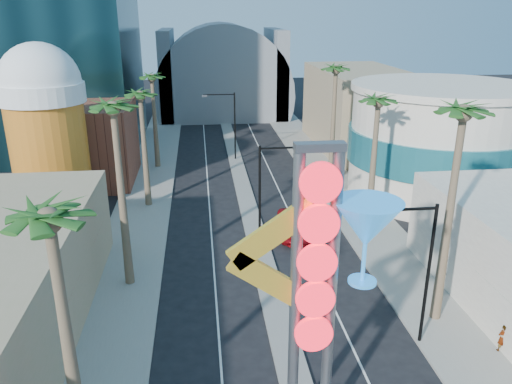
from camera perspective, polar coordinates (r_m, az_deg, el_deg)
The scene contains 22 objects.
sidewalk_west at distance 51.39m, azimuth -12.22°, elevation 0.55°, with size 5.00×100.00×0.15m, color gray.
sidewalk_east at distance 52.88m, azimuth 8.70°, elevation 1.34°, with size 5.00×100.00×0.15m, color gray.
median at distance 54.11m, azimuth -1.89°, elevation 2.00°, with size 1.60×84.00×0.15m, color gray.
brick_filler_west at distance 54.19m, azimuth -19.12°, elevation 5.24°, with size 10.00×10.00×8.00m, color brown.
filler_east at distance 65.57m, azimuth 11.56°, elevation 9.25°, with size 10.00×20.00×10.00m, color tan.
beer_mug at distance 46.06m, azimuth -22.88°, elevation 7.24°, with size 7.00×7.00×14.50m.
turquoise_building at distance 49.96m, azimuth 20.00°, elevation 5.43°, with size 16.60×16.60×10.60m.
canopy at distance 86.30m, azimuth -3.84°, elevation 11.65°, with size 22.00×16.00×22.00m.
neon_sign at distance 19.45m, azimuth 9.06°, elevation -9.48°, with size 6.53×2.60×12.55m.
streetlight_0 at distance 35.67m, azimuth 1.30°, elevation 0.48°, with size 3.79×0.25×8.00m.
streetlight_1 at distance 58.63m, azimuth -2.98°, elevation 8.26°, with size 3.79×0.25×8.00m.
streetlight_2 at distance 26.71m, azimuth 18.31°, elevation -7.71°, with size 3.45×0.25×8.00m.
palm_0 at distance 17.47m, azimuth -22.36°, elevation -4.76°, with size 2.40×2.40×11.70m.
palm_1 at distance 30.30m, azimuth -15.89°, elevation 7.88°, with size 2.40×2.40×12.70m.
palm_2 at distance 44.18m, azimuth -13.03°, elevation 9.97°, with size 2.40×2.40×11.20m.
palm_3 at distance 55.99m, azimuth -11.78°, elevation 12.10°, with size 2.40×2.40×11.20m.
palm_5 at distance 27.29m, azimuth 22.45°, elevation 6.80°, with size 2.40×2.40×13.20m.
palm_6 at distance 38.26m, azimuth 13.75°, elevation 9.11°, with size 2.40×2.40×11.70m.
palm_7 at distance 49.43m, azimuth 9.09°, elevation 12.83°, with size 2.40×2.40×12.70m.
red_pickup at distance 39.69m, azimuth 4.75°, elevation -3.77°, with size 2.79×6.05×1.68m, color #AC0D14.
pedestrian_a at distance 29.66m, azimuth 26.33°, elevation -14.71°, with size 0.56×0.37×1.55m, color gray.
pedestrian_b at distance 34.30m, azimuth 21.03°, elevation -8.72°, with size 0.91×0.71×1.87m, color gray.
Camera 1 is at (-4.09, -13.29, 16.81)m, focal length 35.00 mm.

